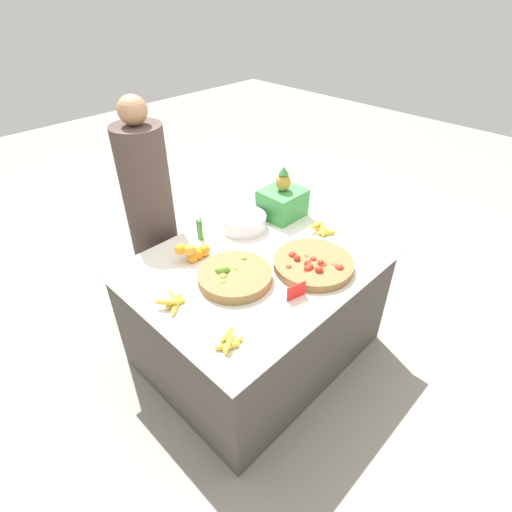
% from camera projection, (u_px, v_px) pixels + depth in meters
% --- Properties ---
extents(ground_plane, '(12.00, 12.00, 0.00)m').
position_uv_depth(ground_plane, '(256.00, 348.00, 2.87)').
color(ground_plane, gray).
extents(market_table, '(1.47, 1.17, 0.77)m').
position_uv_depth(market_table, '(256.00, 309.00, 2.64)').
color(market_table, '#4C4742').
rests_on(market_table, ground_plane).
extents(lime_bowl, '(0.43, 0.43, 0.10)m').
position_uv_depth(lime_bowl, '(234.00, 276.00, 2.26)').
color(lime_bowl, olive).
rests_on(lime_bowl, market_table).
extents(tomato_basket, '(0.48, 0.48, 0.08)m').
position_uv_depth(tomato_basket, '(313.00, 264.00, 2.36)').
color(tomato_basket, olive).
rests_on(tomato_basket, market_table).
extents(orange_pile, '(0.21, 0.13, 0.12)m').
position_uv_depth(orange_pile, '(193.00, 252.00, 2.41)').
color(orange_pile, orange).
rests_on(orange_pile, market_table).
extents(metal_bowl, '(0.31, 0.31, 0.10)m').
position_uv_depth(metal_bowl, '(243.00, 222.00, 2.71)').
color(metal_bowl, silver).
rests_on(metal_bowl, market_table).
extents(price_sign, '(0.12, 0.03, 0.09)m').
position_uv_depth(price_sign, '(296.00, 291.00, 2.13)').
color(price_sign, red).
rests_on(price_sign, market_table).
extents(produce_crate, '(0.28, 0.26, 0.37)m').
position_uv_depth(produce_crate, '(282.00, 201.00, 2.81)').
color(produce_crate, green).
rests_on(produce_crate, market_table).
extents(veg_bundle, '(0.05, 0.05, 0.14)m').
position_uv_depth(veg_bundle, '(200.00, 230.00, 2.58)').
color(veg_bundle, '#428438').
rests_on(veg_bundle, market_table).
extents(banana_bunch_back_center, '(0.15, 0.20, 0.06)m').
position_uv_depth(banana_bunch_back_center, '(322.00, 229.00, 2.67)').
color(banana_bunch_back_center, gold).
rests_on(banana_bunch_back_center, market_table).
extents(banana_bunch_middle_right, '(0.17, 0.18, 0.06)m').
position_uv_depth(banana_bunch_middle_right, '(173.00, 302.00, 2.10)').
color(banana_bunch_middle_right, gold).
rests_on(banana_bunch_middle_right, market_table).
extents(banana_bunch_middle_left, '(0.16, 0.12, 0.05)m').
position_uv_depth(banana_bunch_middle_left, '(228.00, 342.00, 1.87)').
color(banana_bunch_middle_left, gold).
rests_on(banana_bunch_middle_left, market_table).
extents(vendor_person, '(0.32, 0.32, 1.63)m').
position_uv_depth(vendor_person, '(153.00, 225.00, 2.79)').
color(vendor_person, '#473833').
rests_on(vendor_person, ground_plane).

